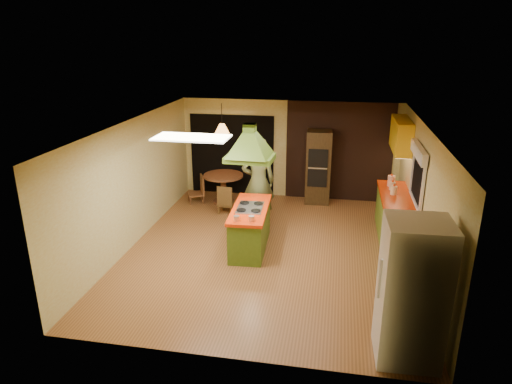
% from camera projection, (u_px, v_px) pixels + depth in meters
% --- Properties ---
extents(ground, '(6.50, 6.50, 0.00)m').
position_uv_depth(ground, '(269.00, 250.00, 9.03)').
color(ground, '#9A6032').
rests_on(ground, ground).
extents(room_walls, '(5.50, 6.50, 6.50)m').
position_uv_depth(room_walls, '(270.00, 190.00, 8.62)').
color(room_walls, beige).
rests_on(room_walls, ground).
extents(ceiling_plane, '(6.50, 6.50, 0.00)m').
position_uv_depth(ceiling_plane, '(271.00, 125.00, 8.21)').
color(ceiling_plane, silver).
rests_on(ceiling_plane, room_walls).
extents(brick_panel, '(2.64, 0.03, 2.50)m').
position_uv_depth(brick_panel, '(339.00, 152.00, 11.41)').
color(brick_panel, '#381E14').
rests_on(brick_panel, ground).
extents(nook_opening, '(2.20, 0.03, 2.10)m').
position_uv_depth(nook_opening, '(232.00, 155.00, 11.94)').
color(nook_opening, black).
rests_on(nook_opening, ground).
extents(right_counter, '(0.62, 3.05, 0.92)m').
position_uv_depth(right_counter, '(396.00, 226.00, 9.02)').
color(right_counter, olive).
rests_on(right_counter, ground).
extents(upper_cabinets, '(0.34, 1.40, 0.70)m').
position_uv_depth(upper_cabinets, '(401.00, 135.00, 10.00)').
color(upper_cabinets, yellow).
rests_on(upper_cabinets, room_walls).
extents(window_right, '(0.12, 1.35, 1.06)m').
position_uv_depth(window_right, '(419.00, 165.00, 8.37)').
color(window_right, black).
rests_on(window_right, room_walls).
extents(fluor_panel, '(1.20, 0.60, 0.03)m').
position_uv_depth(fluor_panel, '(192.00, 138.00, 7.29)').
color(fluor_panel, white).
rests_on(fluor_panel, ceiling_plane).
extents(kitchen_island, '(0.77, 1.72, 0.87)m').
position_uv_depth(kitchen_island, '(250.00, 228.00, 9.00)').
color(kitchen_island, '#4E6F1B').
rests_on(kitchen_island, ground).
extents(range_hood, '(0.91, 0.68, 0.78)m').
position_uv_depth(range_hood, '(250.00, 137.00, 8.40)').
color(range_hood, '#4B691A').
rests_on(range_hood, ceiling_plane).
extents(man, '(0.83, 0.65, 1.99)m').
position_uv_depth(man, '(258.00, 182.00, 9.94)').
color(man, '#4E552D').
rests_on(man, ground).
extents(refrigerator, '(0.82, 0.78, 1.93)m').
position_uv_depth(refrigerator, '(412.00, 292.00, 5.77)').
color(refrigerator, silver).
rests_on(refrigerator, ground).
extents(wall_oven, '(0.63, 0.62, 1.84)m').
position_uv_depth(wall_oven, '(318.00, 167.00, 11.34)').
color(wall_oven, '#432E15').
rests_on(wall_oven, ground).
extents(dining_table, '(0.99, 0.99, 0.74)m').
position_uv_depth(dining_table, '(223.00, 183.00, 11.40)').
color(dining_table, brown).
rests_on(dining_table, ground).
extents(chair_left, '(0.52, 0.52, 0.70)m').
position_uv_depth(chair_left, '(196.00, 189.00, 11.48)').
color(chair_left, brown).
rests_on(chair_left, ground).
extents(chair_near, '(0.41, 0.41, 0.70)m').
position_uv_depth(chair_near, '(227.00, 199.00, 10.81)').
color(chair_near, brown).
rests_on(chair_near, ground).
extents(pendant_lamp, '(0.41, 0.41, 0.23)m').
position_uv_depth(pendant_lamp, '(222.00, 128.00, 10.95)').
color(pendant_lamp, '#FF9E3F').
rests_on(pendant_lamp, ceiling_plane).
extents(canister_large, '(0.16, 0.16, 0.23)m').
position_uv_depth(canister_large, '(391.00, 181.00, 9.89)').
color(canister_large, '#FDE5CC').
rests_on(canister_large, right_counter).
extents(canister_medium, '(0.15, 0.15, 0.17)m').
position_uv_depth(canister_medium, '(392.00, 186.00, 9.65)').
color(canister_medium, beige).
rests_on(canister_medium, right_counter).
extents(canister_small, '(0.15, 0.15, 0.18)m').
position_uv_depth(canister_small, '(394.00, 190.00, 9.37)').
color(canister_small, '#FFF2CD').
rests_on(canister_small, right_counter).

